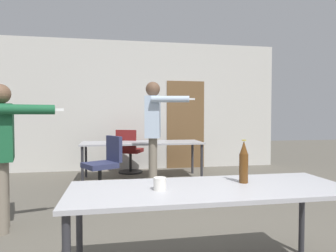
% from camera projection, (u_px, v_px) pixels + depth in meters
% --- Properties ---
extents(back_wall, '(6.60, 0.12, 2.94)m').
position_uv_depth(back_wall, '(140.00, 106.00, 6.92)').
color(back_wall, beige).
rests_on(back_wall, ground_plane).
extents(conference_table_near, '(2.04, 0.75, 0.72)m').
position_uv_depth(conference_table_near, '(210.00, 195.00, 2.18)').
color(conference_table_near, '#A8A8AD').
rests_on(conference_table_near, ground_plane).
extents(conference_table_far, '(2.33, 0.81, 0.72)m').
position_uv_depth(conference_table_far, '(142.00, 145.00, 5.85)').
color(conference_table_far, '#A8A8AD').
rests_on(conference_table_far, ground_plane).
extents(person_center_tall, '(0.78, 0.74, 1.80)m').
position_uv_depth(person_center_tall, '(154.00, 124.00, 4.99)').
color(person_center_tall, slate).
rests_on(person_center_tall, ground_plane).
extents(person_near_casual, '(0.83, 0.61, 1.57)m').
position_uv_depth(person_near_casual, '(3.00, 143.00, 3.18)').
color(person_near_casual, slate).
rests_on(person_near_casual, ground_plane).
extents(office_chair_far_left, '(0.62, 0.66, 0.94)m').
position_uv_depth(office_chair_far_left, '(129.00, 153.00, 6.41)').
color(office_chair_far_left, black).
rests_on(office_chair_far_left, ground_plane).
extents(office_chair_near_pushed, '(0.67, 0.64, 0.90)m').
position_uv_depth(office_chair_near_pushed, '(104.00, 166.00, 4.84)').
color(office_chair_near_pushed, black).
rests_on(office_chair_near_pushed, ground_plane).
extents(beer_bottle, '(0.07, 0.07, 0.33)m').
position_uv_depth(beer_bottle, '(244.00, 163.00, 2.31)').
color(beer_bottle, '#563314').
rests_on(beer_bottle, conference_table_near).
extents(drink_cup, '(0.09, 0.09, 0.09)m').
position_uv_depth(drink_cup, '(160.00, 184.00, 2.09)').
color(drink_cup, silver).
rests_on(drink_cup, conference_table_near).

